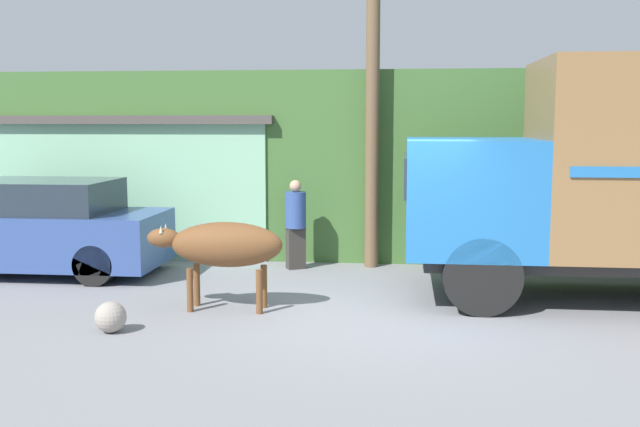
% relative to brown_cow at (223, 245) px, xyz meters
% --- Properties ---
extents(ground_plane, '(60.00, 60.00, 0.00)m').
position_rel_brown_cow_xyz_m(ground_plane, '(2.19, -0.17, -0.90)').
color(ground_plane, gray).
extents(hillside_embankment, '(32.00, 6.97, 3.52)m').
position_rel_brown_cow_xyz_m(hillside_embankment, '(2.19, 7.07, 0.86)').
color(hillside_embankment, '#426B33').
rests_on(hillside_embankment, ground_plane).
extents(building_backdrop, '(5.61, 2.70, 2.70)m').
position_rel_brown_cow_xyz_m(building_backdrop, '(-2.72, 4.73, 0.46)').
color(building_backdrop, '#8CC69E').
rests_on(building_backdrop, ground_plane).
extents(brown_cow, '(1.90, 0.62, 1.23)m').
position_rel_brown_cow_xyz_m(brown_cow, '(0.00, 0.00, 0.00)').
color(brown_cow, brown).
rests_on(brown_cow, ground_plane).
extents(parked_suv, '(4.22, 1.82, 1.61)m').
position_rel_brown_cow_xyz_m(parked_suv, '(-3.69, 2.03, -0.12)').
color(parked_suv, '#334C8C').
rests_on(parked_suv, ground_plane).
extents(pedestrian_on_hill, '(0.50, 0.50, 1.58)m').
position_rel_brown_cow_xyz_m(pedestrian_on_hill, '(0.58, 2.97, -0.05)').
color(pedestrian_on_hill, '#38332D').
rests_on(pedestrian_on_hill, ground_plane).
extents(utility_pole, '(0.90, 0.24, 6.83)m').
position_rel_brown_cow_xyz_m(utility_pole, '(1.90, 3.30, 2.62)').
color(utility_pole, brown).
rests_on(utility_pole, ground_plane).
extents(roadside_rock, '(0.39, 0.39, 0.39)m').
position_rel_brown_cow_xyz_m(roadside_rock, '(-1.13, -1.27, -0.71)').
color(roadside_rock, gray).
rests_on(roadside_rock, ground_plane).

